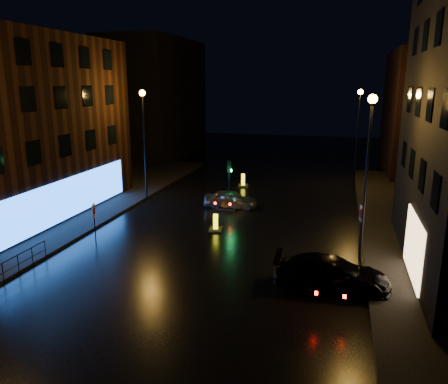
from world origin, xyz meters
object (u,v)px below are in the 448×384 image
(traffic_signal, at_px, (229,200))
(bollard_near, at_px, (216,227))
(dark_sedan, at_px, (332,273))
(road_sign_right, at_px, (361,218))
(road_sign_left, at_px, (94,214))
(silver_hatchback, at_px, (231,199))
(bollard_far, at_px, (243,184))

(traffic_signal, relative_size, bollard_near, 2.68)
(dark_sedan, height_order, road_sign_right, road_sign_right)
(bollard_near, xyz_separation_m, road_sign_right, (8.46, -1.46, 1.71))
(traffic_signal, distance_m, road_sign_right, 11.41)
(bollard_near, relative_size, road_sign_left, 0.56)
(silver_hatchback, height_order, dark_sedan, dark_sedan)
(silver_hatchback, xyz_separation_m, bollard_far, (-0.59, 6.88, -0.40))
(road_sign_left, bearing_deg, bollard_far, 52.59)
(bollard_far, xyz_separation_m, road_sign_right, (9.38, -13.44, 1.69))
(silver_hatchback, height_order, road_sign_left, road_sign_left)
(silver_hatchback, bearing_deg, bollard_near, 178.62)
(silver_hatchback, relative_size, bollard_near, 2.96)
(bollard_far, bearing_deg, dark_sedan, -76.27)
(silver_hatchback, distance_m, road_sign_right, 11.04)
(road_sign_left, bearing_deg, road_sign_right, -10.18)
(dark_sedan, distance_m, road_sign_left, 13.42)
(dark_sedan, height_order, bollard_far, dark_sedan)
(bollard_near, bearing_deg, traffic_signal, 86.25)
(bollard_near, relative_size, bollard_far, 0.91)
(traffic_signal, height_order, dark_sedan, traffic_signal)
(silver_hatchback, distance_m, road_sign_left, 10.66)
(bollard_near, xyz_separation_m, road_sign_left, (-6.03, -3.84, 1.49))
(bollard_far, distance_m, road_sign_left, 16.69)
(traffic_signal, bearing_deg, dark_sedan, -56.85)
(traffic_signal, distance_m, road_sign_left, 10.85)
(dark_sedan, xyz_separation_m, road_sign_right, (1.34, 4.81, 1.20))
(silver_hatchback, relative_size, dark_sedan, 0.75)
(bollard_far, bearing_deg, traffic_signal, -96.55)
(silver_hatchback, bearing_deg, traffic_signal, 25.21)
(silver_hatchback, xyz_separation_m, dark_sedan, (7.45, -11.37, 0.09))
(traffic_signal, bearing_deg, bollard_far, 93.51)
(bollard_near, distance_m, road_sign_right, 8.76)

